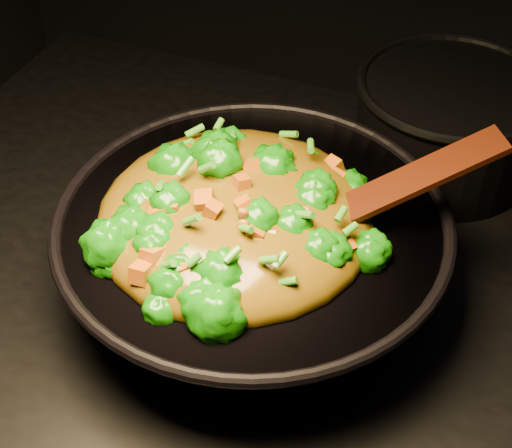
% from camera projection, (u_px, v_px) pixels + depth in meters
% --- Properties ---
extents(wok, '(0.56, 0.56, 0.12)m').
position_uv_depth(wok, '(253.00, 258.00, 0.91)').
color(wok, black).
rests_on(wok, stovetop).
extents(stir_fry, '(0.33, 0.33, 0.11)m').
position_uv_depth(stir_fry, '(234.00, 186.00, 0.83)').
color(stir_fry, '#146C07').
rests_on(stir_fry, wok).
extents(spatula, '(0.23, 0.18, 0.11)m').
position_uv_depth(spatula, '(383.00, 194.00, 0.83)').
color(spatula, '#3C0E04').
rests_on(spatula, wok).
extents(back_pot, '(0.31, 0.31, 0.14)m').
position_uv_depth(back_pot, '(447.00, 125.00, 1.09)').
color(back_pot, black).
rests_on(back_pot, stovetop).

